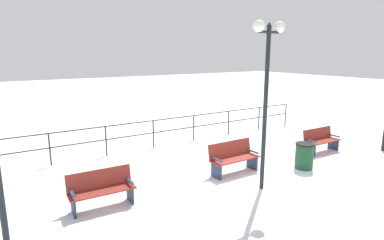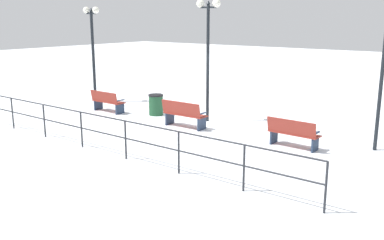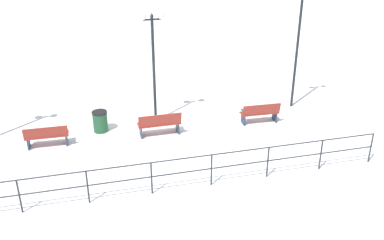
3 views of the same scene
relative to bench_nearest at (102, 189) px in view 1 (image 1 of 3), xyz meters
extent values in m
plane|color=white|center=(0.03, 4.09, -0.46)|extent=(80.00, 80.00, 0.00)
cube|color=maroon|center=(0.08, 0.00, -0.03)|extent=(0.52, 1.56, 0.04)
cube|color=maroon|center=(-0.15, 0.01, 0.21)|extent=(0.17, 1.55, 0.44)
cube|color=#23334C|center=(0.06, -0.67, -0.24)|extent=(0.42, 0.07, 0.43)
cube|color=#23334C|center=(0.11, 0.67, -0.24)|extent=(0.42, 0.07, 0.43)
cube|color=#23334C|center=(0.08, -0.67, 0.09)|extent=(0.42, 0.09, 0.04)
cube|color=#23334C|center=(0.13, 0.67, 0.09)|extent=(0.42, 0.09, 0.04)
cube|color=maroon|center=(0.03, 4.09, 0.00)|extent=(0.53, 1.63, 0.04)
cube|color=maroon|center=(-0.22, 4.08, 0.26)|extent=(0.13, 1.63, 0.47)
cube|color=#23334C|center=(0.04, 3.37, -0.23)|extent=(0.46, 0.05, 0.46)
cube|color=#23334C|center=(0.03, 4.80, -0.23)|extent=(0.46, 0.05, 0.46)
cube|color=#23334C|center=(0.06, 3.37, 0.12)|extent=(0.46, 0.07, 0.04)
cube|color=#23334C|center=(0.05, 4.80, 0.12)|extent=(0.46, 0.07, 0.04)
cube|color=maroon|center=(0.15, 8.17, -0.03)|extent=(0.52, 1.53, 0.04)
cube|color=maroon|center=(-0.10, 8.18, 0.20)|extent=(0.14, 1.53, 0.42)
cube|color=#23334C|center=(0.13, 7.51, -0.24)|extent=(0.44, 0.06, 0.43)
cube|color=#23334C|center=(0.16, 8.84, -0.24)|extent=(0.44, 0.06, 0.43)
cube|color=#23334C|center=(0.15, 7.51, 0.09)|extent=(0.44, 0.08, 0.04)
cube|color=#23334C|center=(0.18, 8.83, 0.09)|extent=(0.44, 0.08, 0.04)
cylinder|color=black|center=(1.26, 4.01, 1.66)|extent=(0.11, 0.11, 4.25)
cylinder|color=black|center=(1.26, 4.01, 3.67)|extent=(0.07, 0.69, 0.07)
sphere|color=white|center=(1.26, 3.66, 3.80)|extent=(0.29, 0.29, 0.29)
sphere|color=white|center=(1.26, 4.35, 3.80)|extent=(0.29, 0.29, 0.29)
cone|color=black|center=(1.26, 4.01, 3.85)|extent=(0.16, 0.16, 0.12)
cylinder|color=#26282D|center=(-3.76, -0.57, 0.08)|extent=(0.05, 0.05, 1.07)
cylinder|color=#26282D|center=(-3.76, 1.29, 0.08)|extent=(0.05, 0.05, 1.07)
cylinder|color=#26282D|center=(-3.76, 3.15, 0.08)|extent=(0.05, 0.05, 1.07)
cylinder|color=#26282D|center=(-3.76, 5.02, 0.08)|extent=(0.05, 0.05, 1.07)
cylinder|color=#26282D|center=(-3.76, 6.88, 0.08)|extent=(0.05, 0.05, 1.07)
cylinder|color=#26282D|center=(-3.76, 8.74, 0.08)|extent=(0.05, 0.05, 1.07)
cylinder|color=#26282D|center=(-3.76, 10.60, 0.08)|extent=(0.05, 0.05, 1.07)
cylinder|color=#26282D|center=(-3.76, 4.09, 0.62)|extent=(0.04, 13.03, 0.04)
cylinder|color=#26282D|center=(-3.76, 4.09, 0.13)|extent=(0.04, 13.03, 0.04)
cylinder|color=#1E4C2D|center=(0.88, 6.23, -0.08)|extent=(0.56, 0.56, 0.77)
cylinder|color=black|center=(0.88, 6.23, 0.34)|extent=(0.58, 0.58, 0.06)
camera|label=1|loc=(7.07, -1.93, 3.17)|focal=29.57mm
camera|label=2|loc=(-11.74, -5.24, 3.34)|focal=41.01mm
camera|label=3|loc=(-14.76, 6.60, 7.25)|focal=41.09mm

